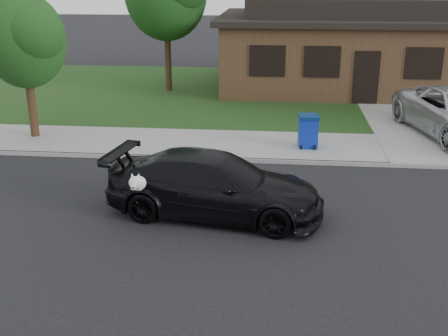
# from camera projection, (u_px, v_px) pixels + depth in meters

# --- Properties ---
(ground) EXTENTS (120.00, 120.00, 0.00)m
(ground) POSITION_uv_depth(u_px,v_px,m) (253.00, 211.00, 13.10)
(ground) COLOR black
(ground) RESTS_ON ground
(sidewalk) EXTENTS (60.00, 3.00, 0.12)m
(sidewalk) POSITION_uv_depth(u_px,v_px,m) (261.00, 146.00, 17.77)
(sidewalk) COLOR gray
(sidewalk) RESTS_ON ground
(curb) EXTENTS (60.00, 0.12, 0.12)m
(curb) POSITION_uv_depth(u_px,v_px,m) (259.00, 161.00, 16.36)
(curb) COLOR gray
(curb) RESTS_ON ground
(lawn) EXTENTS (60.00, 13.00, 0.13)m
(lawn) POSITION_uv_depth(u_px,v_px,m) (267.00, 93.00, 25.28)
(lawn) COLOR #193814
(lawn) RESTS_ON ground
(driveway) EXTENTS (4.50, 13.00, 0.14)m
(driveway) POSITION_uv_depth(u_px,v_px,m) (419.00, 112.00, 21.90)
(driveway) COLOR gray
(driveway) RESTS_ON ground
(sedan) EXTENTS (5.19, 2.77, 1.43)m
(sedan) POSITION_uv_depth(u_px,v_px,m) (214.00, 185.00, 12.69)
(sedan) COLOR black
(sedan) RESTS_ON ground
(recycling_bin) EXTENTS (0.66, 0.68, 1.02)m
(recycling_bin) POSITION_uv_depth(u_px,v_px,m) (308.00, 131.00, 17.28)
(recycling_bin) COLOR #0E269C
(recycling_bin) RESTS_ON sidewalk
(house) EXTENTS (12.60, 8.60, 4.65)m
(house) POSITION_uv_depth(u_px,v_px,m) (356.00, 42.00, 26.08)
(house) COLOR #422B1C
(house) RESTS_ON ground
(tree_2) EXTENTS (2.73, 2.60, 4.59)m
(tree_2) POSITION_uv_depth(u_px,v_px,m) (27.00, 40.00, 17.50)
(tree_2) COLOR #332114
(tree_2) RESTS_ON ground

